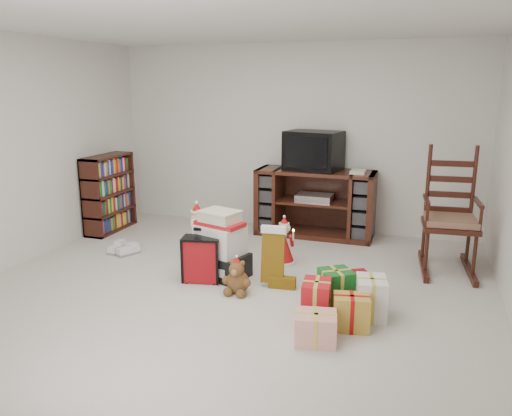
{
  "coord_description": "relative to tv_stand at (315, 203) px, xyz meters",
  "views": [
    {
      "loc": [
        1.69,
        -4.12,
        1.95
      ],
      "look_at": [
        0.1,
        0.6,
        0.72
      ],
      "focal_mm": 35.0,
      "sensor_mm": 36.0,
      "label": 1
    }
  ],
  "objects": [
    {
      "name": "sneaker_pair",
      "position": [
        -2.0,
        -1.47,
        -0.39
      ],
      "size": [
        0.35,
        0.29,
        0.1
      ],
      "rotation": [
        0.0,
        0.0,
        -0.21
      ],
      "color": "silver",
      "rests_on": "floor"
    },
    {
      "name": "bookshelf",
      "position": [
        -2.72,
        -0.66,
        0.06
      ],
      "size": [
        0.28,
        0.85,
        1.04
      ],
      "color": "#3A170F",
      "rests_on": "floor"
    },
    {
      "name": "stocking",
      "position": [
        -0.03,
        -1.84,
        -0.13
      ],
      "size": [
        0.3,
        0.15,
        0.62
      ],
      "primitive_type": null,
      "rotation": [
        0.0,
        0.0,
        0.1
      ],
      "color": "#0C6F0F",
      "rests_on": "floor"
    },
    {
      "name": "gift_pile",
      "position": [
        -0.62,
        -1.76,
        -0.14
      ],
      "size": [
        0.64,
        0.54,
        0.69
      ],
      "rotation": [
        0.0,
        0.0,
        -0.3
      ],
      "color": "black",
      "rests_on": "floor"
    },
    {
      "name": "rocking_chair",
      "position": [
        1.63,
        -0.77,
        0.03
      ],
      "size": [
        0.62,
        0.96,
        1.39
      ],
      "rotation": [
        0.0,
        0.0,
        0.08
      ],
      "color": "#3A170F",
      "rests_on": "floor"
    },
    {
      "name": "crt_television",
      "position": [
        -0.04,
        0.02,
        0.69
      ],
      "size": [
        0.77,
        0.62,
        0.5
      ],
      "rotation": [
        0.0,
        0.0,
        -0.2
      ],
      "color": "black",
      "rests_on": "tv_stand"
    },
    {
      "name": "mrs_claus_figurine",
      "position": [
        -1.07,
        -1.37,
        -0.18
      ],
      "size": [
        0.33,
        0.31,
        0.67
      ],
      "color": "#B21313",
      "rests_on": "floor"
    },
    {
      "name": "gift_cluster",
      "position": [
        0.73,
        -2.34,
        -0.3
      ],
      "size": [
        0.81,
        1.13,
        0.28
      ],
      "color": "#B3141B",
      "rests_on": "floor"
    },
    {
      "name": "santa_figurine",
      "position": [
        -0.09,
        -1.19,
        -0.23
      ],
      "size": [
        0.27,
        0.25,
        0.55
      ],
      "color": "#B21313",
      "rests_on": "floor"
    },
    {
      "name": "red_suitcase",
      "position": [
        -0.74,
        -1.96,
        -0.2
      ],
      "size": [
        0.39,
        0.26,
        0.55
      ],
      "rotation": [
        0.0,
        0.0,
        0.2
      ],
      "color": "maroon",
      "rests_on": "floor"
    },
    {
      "name": "teddy_bear",
      "position": [
        -0.29,
        -2.13,
        -0.29
      ],
      "size": [
        0.22,
        0.2,
        0.33
      ],
      "color": "brown",
      "rests_on": "floor"
    },
    {
      "name": "room",
      "position": [
        -0.39,
        -2.2,
        0.81
      ],
      "size": [
        5.01,
        5.01,
        2.51
      ],
      "color": "beige",
      "rests_on": "ground"
    },
    {
      "name": "tv_stand",
      "position": [
        0.0,
        0.0,
        0.0
      ],
      "size": [
        1.54,
        0.56,
        0.88
      ],
      "rotation": [
        0.0,
        0.0,
        -0.01
      ],
      "color": "#451C13",
      "rests_on": "floor"
    }
  ]
}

